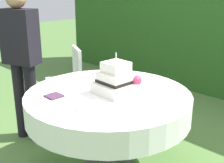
% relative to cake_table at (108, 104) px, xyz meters
% --- Properties ---
extents(cake_table, '(1.42, 1.42, 0.74)m').
position_rel_cake_table_xyz_m(cake_table, '(0.00, 0.00, 0.00)').
color(cake_table, '#4C4C51').
rests_on(cake_table, ground_plane).
extents(wedding_cake, '(0.34, 0.33, 0.35)m').
position_rel_cake_table_xyz_m(wedding_cake, '(0.05, 0.05, 0.22)').
color(wedding_cake, white).
rests_on(wedding_cake, cake_table).
extents(serving_plate_near, '(0.15, 0.15, 0.01)m').
position_rel_cake_table_xyz_m(serving_plate_near, '(-0.33, 0.07, 0.12)').
color(serving_plate_near, white).
rests_on(serving_plate_near, cake_table).
extents(serving_plate_far, '(0.13, 0.13, 0.01)m').
position_rel_cake_table_xyz_m(serving_plate_far, '(-0.38, 0.41, 0.12)').
color(serving_plate_far, white).
rests_on(serving_plate_far, cake_table).
extents(serving_plate_left, '(0.12, 0.12, 0.01)m').
position_rel_cake_table_xyz_m(serving_plate_left, '(0.12, -0.38, 0.12)').
color(serving_plate_left, white).
rests_on(serving_plate_left, cake_table).
extents(serving_plate_right, '(0.12, 0.12, 0.01)m').
position_rel_cake_table_xyz_m(serving_plate_right, '(0.15, 0.35, 0.12)').
color(serving_plate_right, white).
rests_on(serving_plate_right, cake_table).
extents(napkin_stack, '(0.13, 0.13, 0.01)m').
position_rel_cake_table_xyz_m(napkin_stack, '(-0.25, -0.38, 0.12)').
color(napkin_stack, '#4C2D47').
rests_on(napkin_stack, cake_table).
extents(garden_chair, '(0.54, 0.54, 0.89)m').
position_rel_cake_table_xyz_m(garden_chair, '(-1.15, 0.46, -0.09)').
color(garden_chair, white).
rests_on(garden_chair, ground_plane).
extents(standing_person, '(0.41, 0.32, 1.60)m').
position_rel_cake_table_xyz_m(standing_person, '(-1.04, -0.21, 0.29)').
color(standing_person, black).
rests_on(standing_person, ground_plane).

